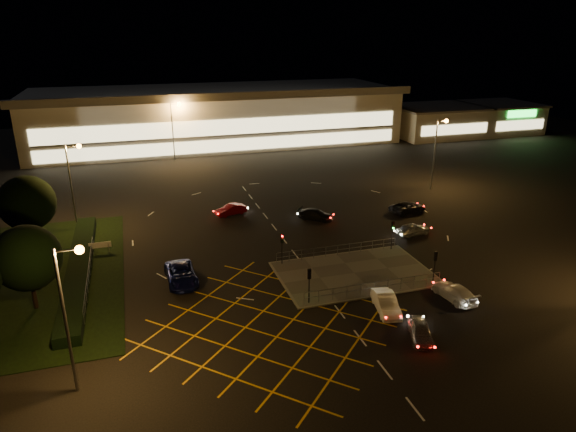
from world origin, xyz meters
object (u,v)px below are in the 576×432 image
object	(u,v)px
signal_se	(435,261)
car_approach_white	(455,292)
signal_nw	(282,243)
car_queue_white	(386,303)
car_far_dkgrey	(316,214)
signal_ne	(393,229)
car_left_blue	(181,274)
car_near_silver	(421,331)
car_circ_red	(231,210)
car_east_grey	(408,207)
signal_sw	(309,279)
car_right_silver	(413,229)

from	to	relation	value
signal_se	car_approach_white	distance (m)	3.38
signal_nw	signal_se	bearing A→B (deg)	-33.65
car_queue_white	car_far_dkgrey	distance (m)	22.07
signal_ne	car_left_blue	distance (m)	21.96
signal_ne	car_near_silver	distance (m)	16.51
signal_se	car_circ_red	xyz separation A→B (m)	(-14.00, 23.71, -1.72)
car_far_dkgrey	car_approach_white	world-z (taller)	car_approach_white
signal_nw	car_east_grey	distance (m)	21.99
signal_se	signal_ne	bearing A→B (deg)	-90.00
signal_sw	signal_nw	size ratio (longest dim) A/B	1.00
signal_nw	car_near_silver	distance (m)	16.71
signal_nw	car_queue_white	xyz separation A→B (m)	(5.67, -10.99, -1.64)
car_near_silver	car_left_blue	size ratio (longest dim) A/B	0.68
car_left_blue	car_east_grey	xyz separation A→B (m)	(29.44, 10.71, -0.11)
car_left_blue	car_circ_red	world-z (taller)	car_left_blue
car_near_silver	car_queue_white	size ratio (longest dim) A/B	0.86
car_east_grey	car_circ_red	bearing A→B (deg)	64.43
car_east_grey	signal_nw	bearing A→B (deg)	106.40
signal_se	signal_nw	size ratio (longest dim) A/B	1.00
signal_sw	car_far_dkgrey	distance (m)	20.50
signal_ne	car_far_dkgrey	size ratio (longest dim) A/B	0.72
car_approach_white	car_right_silver	bearing A→B (deg)	-112.13
car_queue_white	signal_se	bearing A→B (deg)	36.98
signal_nw	car_queue_white	bearing A→B (deg)	-62.73
signal_ne	car_approach_white	size ratio (longest dim) A/B	0.69
signal_nw	car_circ_red	xyz separation A→B (m)	(-2.00, 15.72, -1.72)
car_right_silver	car_east_grey	size ratio (longest dim) A/B	0.83
car_queue_white	car_approach_white	world-z (taller)	car_queue_white
signal_ne	car_queue_white	world-z (taller)	signal_ne
car_left_blue	car_far_dkgrey	bearing A→B (deg)	31.85
car_right_silver	car_far_dkgrey	bearing A→B (deg)	39.60
car_queue_white	car_circ_red	xyz separation A→B (m)	(-7.67, 26.72, -0.08)
signal_ne	car_circ_red	xyz separation A→B (m)	(-14.00, 15.72, -1.72)
car_far_dkgrey	signal_nw	bearing A→B (deg)	-176.19
signal_sw	signal_nw	distance (m)	7.99
signal_sw	signal_se	bearing A→B (deg)	-180.00
car_queue_white	car_right_silver	bearing A→B (deg)	64.43
car_east_grey	car_approach_white	size ratio (longest dim) A/B	1.05
signal_sw	car_right_silver	bearing A→B (deg)	-145.89
car_near_silver	car_right_silver	world-z (taller)	car_right_silver
signal_se	signal_ne	distance (m)	7.99
signal_sw	car_approach_white	world-z (taller)	signal_sw
signal_se	car_left_blue	world-z (taller)	signal_se
signal_se	car_near_silver	world-z (taller)	signal_se
car_near_silver	car_circ_red	world-z (taller)	car_circ_red
signal_sw	car_left_blue	bearing A→B (deg)	-36.02
signal_se	car_right_silver	size ratio (longest dim) A/B	0.78
car_near_silver	car_right_silver	size ratio (longest dim) A/B	0.95
car_left_blue	signal_ne	bearing A→B (deg)	-0.15
car_left_blue	car_far_dkgrey	world-z (taller)	car_left_blue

